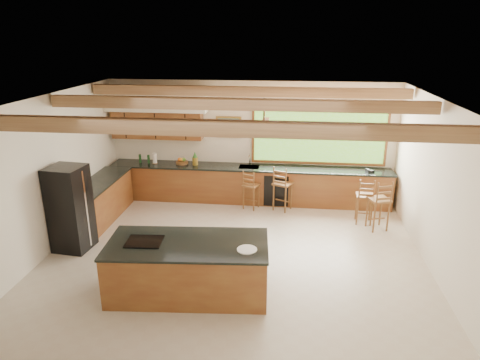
# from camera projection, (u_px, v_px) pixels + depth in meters

# --- Properties ---
(ground) EXTENTS (7.20, 7.20, 0.00)m
(ground) POSITION_uv_depth(u_px,v_px,m) (234.00, 256.00, 8.25)
(ground) COLOR beige
(ground) RESTS_ON ground
(room_shell) EXTENTS (7.27, 6.54, 3.02)m
(room_shell) POSITION_uv_depth(u_px,v_px,m) (229.00, 137.00, 8.17)
(room_shell) COLOR #EEE3CD
(room_shell) RESTS_ON ground
(counter_run) EXTENTS (7.12, 3.10, 1.27)m
(counter_run) POSITION_uv_depth(u_px,v_px,m) (214.00, 188.00, 10.56)
(counter_run) COLOR brown
(counter_run) RESTS_ON ground
(island) EXTENTS (2.68, 1.42, 0.92)m
(island) POSITION_uv_depth(u_px,v_px,m) (188.00, 267.00, 7.00)
(island) COLOR brown
(island) RESTS_ON ground
(refrigerator) EXTENTS (0.73, 0.71, 1.70)m
(refrigerator) POSITION_uv_depth(u_px,v_px,m) (70.00, 209.00, 8.32)
(refrigerator) COLOR black
(refrigerator) RESTS_ON ground
(bar_stool_a) EXTENTS (0.46, 0.46, 0.99)m
(bar_stool_a) POSITION_uv_depth(u_px,v_px,m) (251.00, 187.00, 10.31)
(bar_stool_a) COLOR brown
(bar_stool_a) RESTS_ON ground
(bar_stool_b) EXTENTS (0.53, 0.53, 1.12)m
(bar_stool_b) POSITION_uv_depth(u_px,v_px,m) (283.00, 185.00, 10.19)
(bar_stool_b) COLOR brown
(bar_stool_b) RESTS_ON ground
(bar_stool_c) EXTENTS (0.41, 0.41, 1.08)m
(bar_stool_c) POSITION_uv_depth(u_px,v_px,m) (366.00, 197.00, 9.49)
(bar_stool_c) COLOR brown
(bar_stool_c) RESTS_ON ground
(bar_stool_d) EXTENTS (0.52, 0.52, 1.15)m
(bar_stool_d) POSITION_uv_depth(u_px,v_px,m) (380.00, 201.00, 9.15)
(bar_stool_d) COLOR brown
(bar_stool_d) RESTS_ON ground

